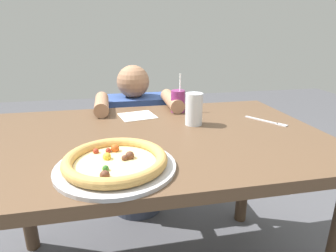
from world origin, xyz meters
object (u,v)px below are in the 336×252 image
Objects in this scene: drink_cup_colored at (178,101)px; fork at (268,122)px; pizza_near at (116,162)px; water_cup_clear at (194,108)px; diner_seated at (136,150)px.

fork is at bearing -34.76° from drink_cup_colored.
drink_cup_colored is (0.33, 0.57, 0.03)m from pizza_near.
fork is at bearing -5.89° from water_cup_clear.
drink_cup_colored reaches higher than pizza_near.
pizza_near is at bearing -134.11° from water_cup_clear.
drink_cup_colored is 1.39× the size of water_cup_clear.
water_cup_clear is 0.34m from fork.
water_cup_clear is (0.35, 0.36, 0.05)m from pizza_near.
fork is 0.19× the size of diner_seated.
water_cup_clear is 0.76× the size of fork.
diner_seated is (-0.55, 0.57, -0.33)m from fork.
diner_seated reaches higher than drink_cup_colored.
fork is (0.33, -0.03, -0.07)m from water_cup_clear.
diner_seated is at bearing 134.01° from fork.
diner_seated is (-0.19, 0.32, -0.39)m from drink_cup_colored.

